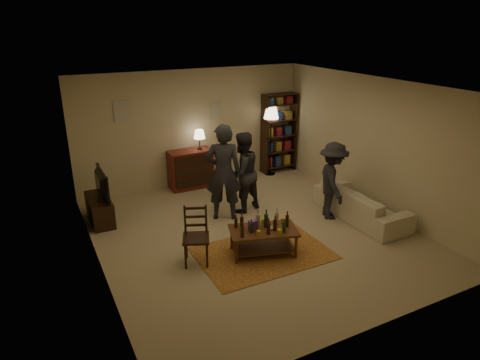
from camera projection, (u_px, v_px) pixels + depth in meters
floor at (254, 233)px, 7.98m from camera, size 6.00×6.00×0.00m
room_shell at (165, 111)px, 9.54m from camera, size 6.00×6.00×6.00m
rug at (263, 253)px, 7.27m from camera, size 2.20×1.50×0.01m
coffee_table at (263, 232)px, 7.13m from camera, size 1.25×0.91×0.80m
dining_chair at (196, 233)px, 6.88m from camera, size 0.55×0.55×0.97m
tv_stand at (99, 203)px, 8.30m from camera, size 0.40×1.00×1.06m
dresser at (191, 168)px, 9.99m from camera, size 1.00×0.50×1.36m
bookshelf at (279, 132)px, 10.88m from camera, size 0.90×0.34×2.02m
floor_lamp at (271, 118)px, 10.48m from camera, size 0.36×0.36×1.73m
sofa at (361, 204)px, 8.47m from camera, size 0.81×2.08×0.61m
person_left at (223, 172)px, 8.26m from camera, size 0.83×0.71×1.92m
person_right at (242, 172)px, 8.64m from camera, size 0.93×0.80×1.67m
person_by_sofa at (333, 181)px, 8.35m from camera, size 0.92×1.14×1.55m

